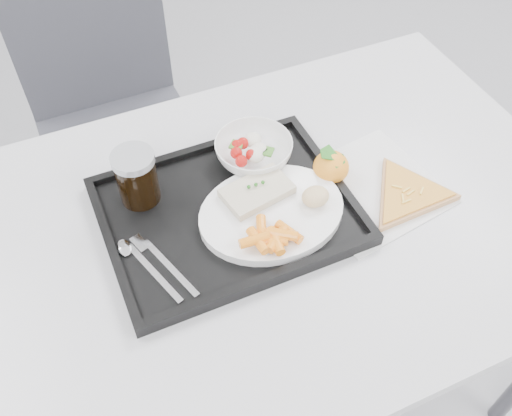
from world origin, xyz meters
name	(u,v)px	position (x,y,z in m)	size (l,w,h in m)	color
table	(270,240)	(0.00, 0.30, 0.68)	(1.20, 0.80, 0.75)	silver
chair	(111,104)	(-0.16, 1.01, 0.54)	(0.42, 0.42, 0.93)	#3A3A42
tray	(227,213)	(-0.07, 0.34, 0.76)	(0.45, 0.35, 0.03)	black
dinner_plate	(271,213)	(0.00, 0.29, 0.77)	(0.27, 0.27, 0.02)	white
fish_fillet	(257,191)	(-0.01, 0.34, 0.79)	(0.14, 0.10, 0.02)	beige
bread_roll	(315,197)	(0.08, 0.28, 0.80)	(0.06, 0.05, 0.03)	tan
salad_bowl	(254,151)	(0.03, 0.44, 0.79)	(0.15, 0.15, 0.05)	white
cola_glass	(137,176)	(-0.21, 0.44, 0.82)	(0.08, 0.08, 0.11)	black
cutlery	(148,260)	(-0.24, 0.29, 0.77)	(0.11, 0.17, 0.01)	silver
napkin	(370,188)	(0.20, 0.29, 0.75)	(0.28, 0.27, 0.00)	silver
tangerine	(331,167)	(0.15, 0.34, 0.79)	(0.08, 0.08, 0.07)	orange
pizza_slice	(408,194)	(0.26, 0.24, 0.76)	(0.30, 0.30, 0.02)	tan
carrot_pile	(271,237)	(-0.03, 0.23, 0.80)	(0.11, 0.09, 0.03)	orange
salad_contents	(251,150)	(0.02, 0.43, 0.80)	(0.08, 0.08, 0.03)	#AD110D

